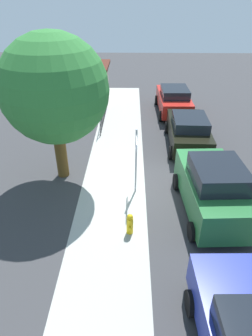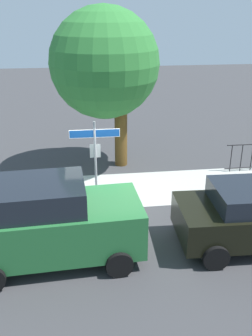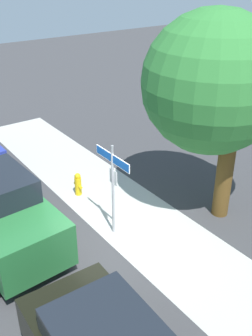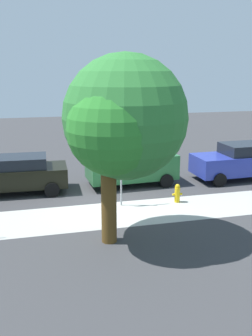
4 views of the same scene
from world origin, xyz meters
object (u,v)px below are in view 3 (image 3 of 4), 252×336
shade_tree (222,86)px  car_green (2,214)px  fire_hydrant (78,184)px  street_sign (113,174)px

shade_tree → car_green: (-1.90, -5.75, -2.83)m
shade_tree → car_green: bearing=-108.3°
fire_hydrant → car_green: bearing=-68.1°
street_sign → fire_hydrant: 2.77m
street_sign → fire_hydrant: street_sign is taller
shade_tree → fire_hydrant: shade_tree is taller
street_sign → shade_tree: (0.72, 3.07, 1.99)m
street_sign → shade_tree: size_ratio=0.46×
shade_tree → fire_hydrant: bearing=-136.8°
car_green → street_sign: bearing=63.2°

